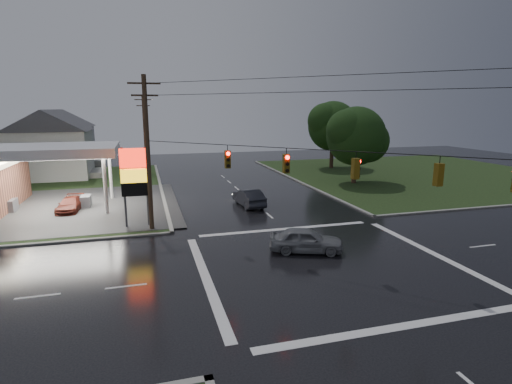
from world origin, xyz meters
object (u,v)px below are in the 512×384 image
object	(u,v)px
house_near	(51,143)
utility_pole_n	(145,133)
pylon_sign	(135,174)
car_north	(249,197)
tree_ne_far	(334,126)
tree_ne_near	(357,136)
utility_pole_nw	(148,152)
car_pump	(70,204)
car_crossing	(306,240)
house_far	(61,137)

from	to	relation	value
house_near	utility_pole_n	bearing A→B (deg)	9.91
pylon_sign	car_north	size ratio (longest dim) A/B	1.25
tree_ne_far	tree_ne_near	bearing A→B (deg)	-104.07
pylon_sign	utility_pole_nw	world-z (taller)	utility_pole_nw
utility_pole_nw	car_north	xyz separation A→B (m)	(8.70, 5.12, -4.93)
tree_ne_near	tree_ne_far	xyz separation A→B (m)	(3.01, 12.00, 0.62)
tree_ne_far	car_north	world-z (taller)	tree_ne_far
car_north	car_pump	size ratio (longest dim) A/B	1.15
tree_ne_near	tree_ne_far	distance (m)	12.39
utility_pole_n	tree_ne_near	world-z (taller)	utility_pole_n
car_crossing	house_near	bearing A→B (deg)	51.61
utility_pole_nw	tree_ne_near	bearing A→B (deg)	27.86
pylon_sign	utility_pole_nw	xyz separation A→B (m)	(1.00, -1.00, 1.71)
utility_pole_n	car_pump	distance (m)	22.62
pylon_sign	house_near	bearing A→B (deg)	112.28
utility_pole_nw	tree_ne_near	world-z (taller)	utility_pole_nw
utility_pole_nw	car_north	world-z (taller)	utility_pole_nw
car_pump	car_crossing	bearing A→B (deg)	-37.65
house_near	car_north	xyz separation A→B (m)	(20.15, -21.38, -3.61)
car_crossing	utility_pole_nw	bearing A→B (deg)	71.31
car_north	house_near	bearing A→B (deg)	-51.70
pylon_sign	car_north	xyz separation A→B (m)	(9.70, 4.12, -3.22)
house_far	car_north	bearing A→B (deg)	-57.64
utility_pole_n	car_north	xyz separation A→B (m)	(8.70, -23.38, -4.67)
tree_ne_far	car_crossing	xyz separation A→B (m)	(-17.58, -31.86, -5.41)
house_near	house_far	bearing A→B (deg)	94.76
utility_pole_nw	utility_pole_n	xyz separation A→B (m)	(0.00, 28.50, -0.25)
utility_pole_nw	car_north	size ratio (longest dim) A/B	2.28
pylon_sign	tree_ne_near	size ratio (longest dim) A/B	0.67
house_near	house_far	xyz separation A→B (m)	(-1.00, 12.00, 0.00)
house_near	tree_ne_near	world-z (taller)	tree_ne_near
utility_pole_n	car_pump	world-z (taller)	utility_pole_n
tree_ne_near	utility_pole_n	bearing A→B (deg)	145.90
car_north	car_crossing	xyz separation A→B (m)	(0.37, -12.48, -0.03)
house_near	car_pump	world-z (taller)	house_near
utility_pole_n	house_far	size ratio (longest dim) A/B	0.95
house_near	tree_ne_far	xyz separation A→B (m)	(38.10, -2.01, 1.77)
house_far	car_pump	size ratio (longest dim) A/B	2.63
pylon_sign	utility_pole_n	xyz separation A→B (m)	(1.00, 27.50, 1.46)
house_near	tree_ne_far	size ratio (longest dim) A/B	1.13
car_north	tree_ne_far	bearing A→B (deg)	-137.82
car_pump	house_far	bearing A→B (deg)	106.23
utility_pole_n	house_far	world-z (taller)	utility_pole_n
utility_pole_nw	utility_pole_n	bearing A→B (deg)	90.00
utility_pole_n	car_north	distance (m)	25.38
utility_pole_n	house_near	xyz separation A→B (m)	(-11.45, -2.00, -1.06)
house_far	utility_pole_nw	bearing A→B (deg)	-72.08
house_far	tree_ne_far	bearing A→B (deg)	-19.71
pylon_sign	car_north	world-z (taller)	pylon_sign
car_north	car_pump	bearing A→B (deg)	-13.55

